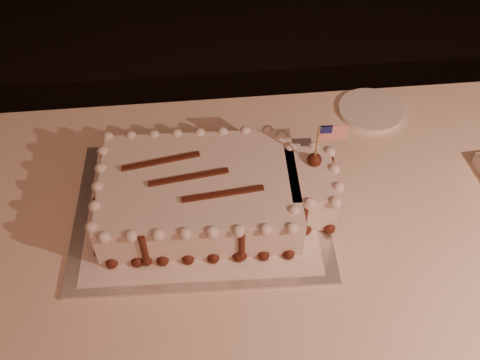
{
  "coord_description": "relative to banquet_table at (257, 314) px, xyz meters",
  "views": [
    {
      "loc": [
        -0.11,
        -0.04,
        1.61
      ],
      "look_at": [
        -0.04,
        0.65,
        0.84
      ],
      "focal_mm": 40.0,
      "sensor_mm": 36.0,
      "label": 1
    }
  ],
  "objects": [
    {
      "name": "banquet_table",
      "position": [
        0.0,
        0.0,
        0.0
      ],
      "size": [
        2.4,
        0.8,
        0.75
      ],
      "primitive_type": "cube",
      "color": "#FFDEC5",
      "rests_on": "ground"
    },
    {
      "name": "cake_board",
      "position": [
        -0.12,
        0.05,
        0.38
      ],
      "size": [
        0.52,
        0.4,
        0.01
      ],
      "primitive_type": "cube",
      "rotation": [
        0.0,
        0.0,
        -0.04
      ],
      "color": "silver",
      "rests_on": "banquet_table"
    },
    {
      "name": "doily",
      "position": [
        -0.12,
        0.05,
        0.38
      ],
      "size": [
        0.47,
        0.36,
        0.0
      ],
      "primitive_type": "cube",
      "rotation": [
        0.0,
        0.0,
        -0.04
      ],
      "color": "white",
      "rests_on": "cake_board"
    },
    {
      "name": "sheet_cake",
      "position": [
        -0.09,
        0.05,
        0.43
      ],
      "size": [
        0.49,
        0.29,
        0.19
      ],
      "color": "silver",
      "rests_on": "doily"
    },
    {
      "name": "side_plate",
      "position": [
        0.31,
        0.31,
        0.38
      ],
      "size": [
        0.16,
        0.16,
        0.01
      ],
      "primitive_type": "cylinder",
      "color": "white",
      "rests_on": "banquet_table"
    }
  ]
}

